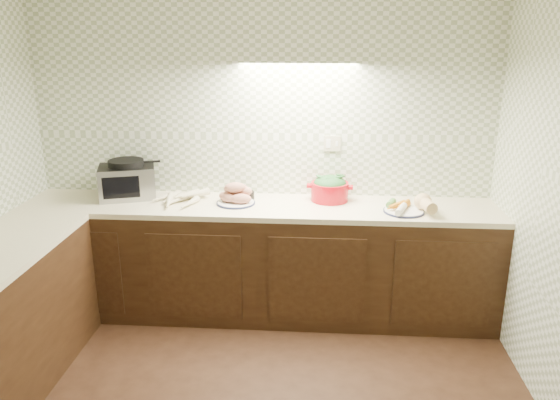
# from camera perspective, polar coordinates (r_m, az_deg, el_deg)

# --- Properties ---
(room) EXTENTS (3.60, 3.60, 2.60)m
(room) POSITION_cam_1_polar(r_m,az_deg,el_deg) (2.51, -6.23, 4.75)
(room) COLOR black
(room) RESTS_ON ground
(counter) EXTENTS (3.60, 3.60, 0.90)m
(counter) POSITION_cam_1_polar(r_m,az_deg,el_deg) (3.71, -14.31, -10.79)
(counter) COLOR black
(counter) RESTS_ON ground
(toaster_oven) EXTENTS (0.50, 0.44, 0.30)m
(toaster_oven) POSITION_cam_1_polar(r_m,az_deg,el_deg) (4.45, -15.66, 2.03)
(toaster_oven) COLOR black
(toaster_oven) RESTS_ON counter
(parsnip_pile) EXTENTS (0.43, 0.41, 0.08)m
(parsnip_pile) POSITION_cam_1_polar(r_m,az_deg,el_deg) (4.27, -10.51, 0.28)
(parsnip_pile) COLOR beige
(parsnip_pile) RESTS_ON counter
(sweet_potato_plate) EXTENTS (0.30, 0.29, 0.17)m
(sweet_potato_plate) POSITION_cam_1_polar(r_m,az_deg,el_deg) (4.16, -4.63, 0.45)
(sweet_potato_plate) COLOR #151A3B
(sweet_potato_plate) RESTS_ON counter
(onion_bowl) EXTENTS (0.16, 0.16, 0.12)m
(onion_bowl) POSITION_cam_1_polar(r_m,az_deg,el_deg) (4.26, -3.79, 0.68)
(onion_bowl) COLOR black
(onion_bowl) RESTS_ON counter
(dutch_oven) EXTENTS (0.36, 0.31, 0.20)m
(dutch_oven) POSITION_cam_1_polar(r_m,az_deg,el_deg) (4.22, 5.22, 1.22)
(dutch_oven) COLOR #B10915
(dutch_oven) RESTS_ON counter
(veg_plate) EXTENTS (0.35, 0.32, 0.14)m
(veg_plate) POSITION_cam_1_polar(r_m,az_deg,el_deg) (4.08, 13.67, -0.52)
(veg_plate) COLOR #151A3B
(veg_plate) RESTS_ON counter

